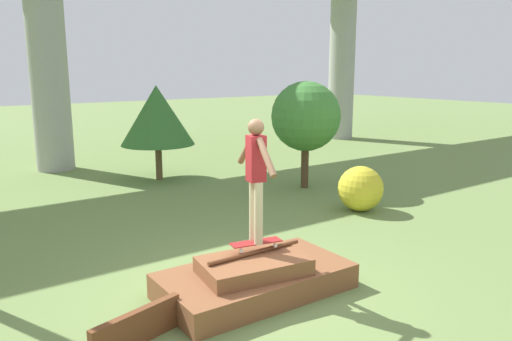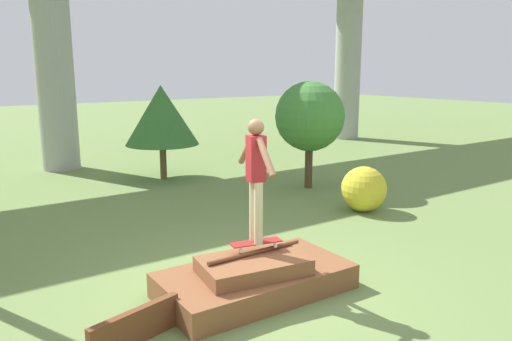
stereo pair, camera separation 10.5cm
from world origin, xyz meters
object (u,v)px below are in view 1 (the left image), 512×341
Objects in this scene: skateboard at (256,243)px; tree_behind_left at (157,115)px; skater at (256,172)px; bush_yellow_flowering at (360,189)px; tree_behind_right at (306,117)px.

tree_behind_left is (1.93, 7.35, 1.09)m from skateboard.
skater is 0.65× the size of tree_behind_left.
skateboard is at bearing -155.22° from bush_yellow_flowering.
bush_yellow_flowering is at bearing -100.46° from tree_behind_right.
tree_behind_right is (4.58, 4.25, 0.15)m from skater.
skater is (-0.00, 0.00, 1.00)m from skateboard.
skater is at bearing -104.68° from tree_behind_left.
tree_behind_left reaches higher than skater.
tree_behind_right is (4.58, 4.25, 1.15)m from skateboard.
skater is at bearing 180.00° from skateboard.
bush_yellow_flowering reaches higher than skateboard.
bush_yellow_flowering is (2.23, -5.44, -1.29)m from tree_behind_left.
bush_yellow_flowering is (4.15, 1.92, -0.20)m from skateboard.
tree_behind_left is 0.95× the size of tree_behind_right.
skateboard is 1.00m from skater.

